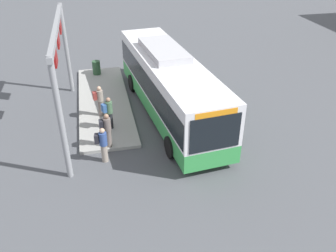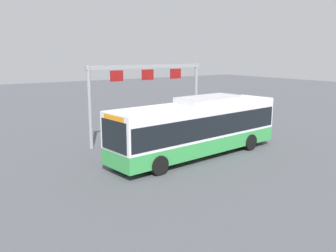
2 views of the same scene
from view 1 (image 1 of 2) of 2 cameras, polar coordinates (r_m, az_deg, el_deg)
ground_plane at (r=19.33m, az=0.14°, el=2.12°), size 120.00×120.00×0.00m
platform_curb at (r=20.68m, az=-10.26°, el=3.89°), size 10.00×2.80×0.16m
bus_main at (r=18.53m, az=0.14°, el=7.05°), size 11.53×3.65×3.46m
person_boarding at (r=16.05m, az=-9.82°, el=-0.54°), size 0.35×0.53×1.67m
person_waiting_near at (r=15.37m, az=-10.45°, el=-2.88°), size 0.38×0.56×1.67m
person_waiting_mid at (r=17.45m, az=-9.52°, el=2.20°), size 0.48×0.60×1.67m
person_waiting_far at (r=18.69m, az=-10.96°, el=4.10°), size 0.39×0.56×1.67m
platform_sign_gantry at (r=17.35m, az=-16.90°, el=10.84°), size 8.87×0.24×5.20m
trash_bin at (r=24.17m, az=-11.45°, el=9.20°), size 0.52×0.52×0.90m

